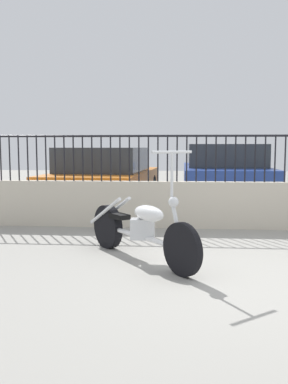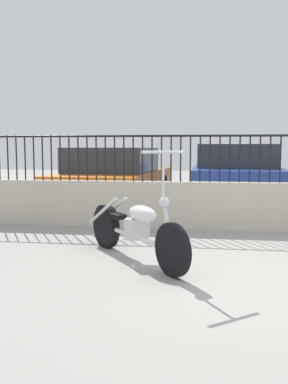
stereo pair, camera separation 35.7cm
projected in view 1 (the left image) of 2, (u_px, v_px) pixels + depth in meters
ground_plane at (276, 281)px, 4.30m from camera, size 40.00×40.00×0.00m
low_wall at (239, 205)px, 7.01m from camera, size 9.14×0.18×0.77m
fence_railing at (240, 151)px, 6.92m from camera, size 9.14×0.04×0.77m
motorcycle_white at (136, 228)px, 5.11m from camera, size 1.47×1.75×1.31m
car_orange at (105, 177)px, 9.54m from camera, size 2.17×4.30×1.33m
car_blue at (224, 175)px, 9.90m from camera, size 1.85×4.24×1.40m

